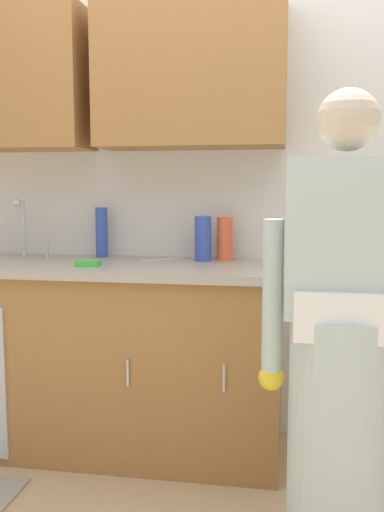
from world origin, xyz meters
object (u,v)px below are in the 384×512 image
Objects in this scene: knife_on_counter at (161,259)px; sponge at (88,263)px; sink at (19,263)px; bottle_water_short at (225,239)px; bottle_soap at (203,239)px; bottle_water_tall at (102,232)px; person_at_sink at (340,371)px.

knife_on_counter is 2.18× the size of sponge.
sink is 0.72m from knife_on_counter.
bottle_water_short is 0.91× the size of knife_on_counter.
sponge is at bearing -149.43° from bottle_soap.
bottle_water_short is 0.97× the size of bottle_soap.
bottle_water_tall is at bearing 29.96° from sink.
sponge is at bearing -150.83° from bottle_water_short.
sink reaches higher than bottle_water_short.
sink reaches higher than bottle_soap.
bottle_water_tall is 0.37m from knife_on_counter.
bottle_water_short is 0.66m from bottle_water_tall.
bottle_water_tall is 1.10× the size of knife_on_counter.
sponge is at bearing 151.46° from person_at_sink.
person_at_sink is at bearing -28.54° from sponge.
sink reaches higher than bottle_water_tall.
bottle_water_short is 0.11m from bottle_soap.
bottle_water_tall is 1.17× the size of bottle_soap.
person_at_sink is at bearing -39.80° from bottle_water_tall.
knife_on_counter is (0.34, -0.07, -0.13)m from bottle_water_tall.
sponge is (0.42, -0.15, 0.03)m from sink.
bottle_water_tall reaches higher than sponge.
bottle_water_short is 0.70m from sponge.
person_at_sink is 1.55m from bottle_water_tall.
bottle_soap reaches higher than sponge.
sink is at bearing 160.51° from sponge.
sink is at bearing -25.81° from knife_on_counter.
bottle_water_tall is at bearing 98.33° from sponge.
person_at_sink reaches higher than bottle_soap.
bottle_soap is at bearing -157.99° from bottle_water_short.
person_at_sink is 7.21× the size of bottle_soap.
knife_on_counter is 0.41m from sponge.
knife_on_counter is at bearing 46.19° from sponge.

